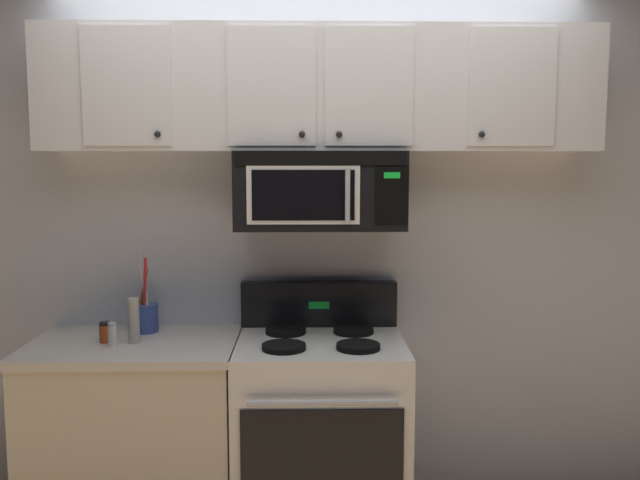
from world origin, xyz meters
name	(u,v)px	position (x,y,z in m)	size (l,w,h in m)	color
back_wall	(319,233)	(0.00, 0.79, 1.35)	(5.20, 0.10, 2.70)	silver
stove_range	(320,432)	(0.00, 0.42, 0.47)	(0.76, 0.69, 1.12)	white
over_range_microwave	(320,190)	(0.00, 0.54, 1.58)	(0.76, 0.43, 0.35)	black
upper_cabinets	(320,91)	(0.00, 0.57, 2.02)	(2.50, 0.36, 0.55)	silver
counter_segment	(137,437)	(-0.84, 0.43, 0.45)	(0.93, 0.65, 0.90)	beige
utensil_crock_blue	(145,314)	(-0.83, 0.60, 0.99)	(0.12, 0.12, 0.39)	#384C9E
salt_shaker	(112,335)	(-0.91, 0.35, 0.95)	(0.04, 0.04, 0.11)	white
pepper_mill	(134,321)	(-0.83, 0.41, 1.00)	(0.05, 0.05, 0.20)	#B7B2A8
spice_jar	(105,332)	(-0.96, 0.42, 0.95)	(0.05, 0.05, 0.09)	#C64C19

